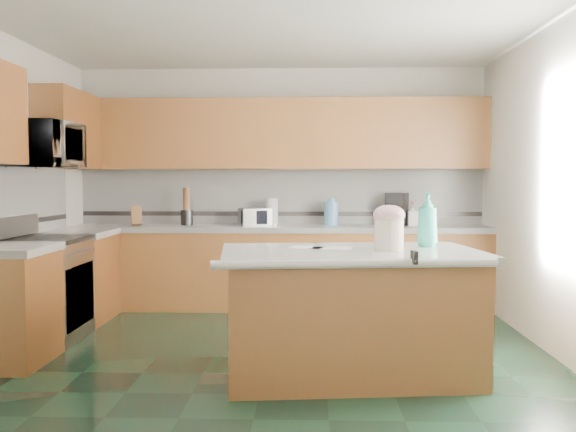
{
  "coord_description": "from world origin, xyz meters",
  "views": [
    {
      "loc": [
        0.33,
        -5.08,
        1.42
      ],
      "look_at": [
        0.15,
        0.35,
        1.12
      ],
      "focal_mm": 40.0,
      "sensor_mm": 36.0,
      "label": 1
    }
  ],
  "objects_px": {
    "island_top": "(350,254)",
    "toaster_oven": "(255,217)",
    "knife_block": "(136,216)",
    "coffee_maker": "(397,209)",
    "island_base": "(350,317)",
    "treat_jar": "(389,235)",
    "soap_bottle_island": "(428,220)"
  },
  "relations": [
    {
      "from": "island_top",
      "to": "toaster_oven",
      "type": "bearing_deg",
      "value": 103.64
    },
    {
      "from": "knife_block",
      "to": "coffee_maker",
      "type": "xyz_separation_m",
      "value": [
        2.92,
        0.03,
        0.08
      ]
    },
    {
      "from": "knife_block",
      "to": "coffee_maker",
      "type": "height_order",
      "value": "coffee_maker"
    },
    {
      "from": "knife_block",
      "to": "toaster_oven",
      "type": "bearing_deg",
      "value": -18.75
    },
    {
      "from": "island_base",
      "to": "treat_jar",
      "type": "bearing_deg",
      "value": -8.69
    },
    {
      "from": "island_base",
      "to": "knife_block",
      "type": "relative_size",
      "value": 8.42
    },
    {
      "from": "soap_bottle_island",
      "to": "toaster_oven",
      "type": "xyz_separation_m",
      "value": [
        -1.5,
        2.25,
        -0.11
      ]
    },
    {
      "from": "treat_jar",
      "to": "soap_bottle_island",
      "type": "height_order",
      "value": "soap_bottle_island"
    },
    {
      "from": "island_top",
      "to": "toaster_oven",
      "type": "relative_size",
      "value": 5.57
    },
    {
      "from": "soap_bottle_island",
      "to": "coffee_maker",
      "type": "bearing_deg",
      "value": 90.59
    },
    {
      "from": "soap_bottle_island",
      "to": "island_base",
      "type": "bearing_deg",
      "value": -154.46
    },
    {
      "from": "island_top",
      "to": "coffee_maker",
      "type": "height_order",
      "value": "coffee_maker"
    },
    {
      "from": "island_top",
      "to": "toaster_oven",
      "type": "xyz_separation_m",
      "value": [
        -0.9,
        2.5,
        0.13
      ]
    },
    {
      "from": "island_base",
      "to": "coffee_maker",
      "type": "xyz_separation_m",
      "value": [
        0.68,
        2.53,
        0.67
      ]
    },
    {
      "from": "soap_bottle_island",
      "to": "island_top",
      "type": "bearing_deg",
      "value": -154.46
    },
    {
      "from": "soap_bottle_island",
      "to": "treat_jar",
      "type": "bearing_deg",
      "value": -138.11
    },
    {
      "from": "island_top",
      "to": "soap_bottle_island",
      "type": "xyz_separation_m",
      "value": [
        0.6,
        0.25,
        0.23
      ]
    },
    {
      "from": "soap_bottle_island",
      "to": "toaster_oven",
      "type": "height_order",
      "value": "soap_bottle_island"
    },
    {
      "from": "treat_jar",
      "to": "coffee_maker",
      "type": "bearing_deg",
      "value": 93.74
    },
    {
      "from": "treat_jar",
      "to": "coffee_maker",
      "type": "height_order",
      "value": "coffee_maker"
    },
    {
      "from": "island_top",
      "to": "soap_bottle_island",
      "type": "relative_size",
      "value": 4.51
    },
    {
      "from": "knife_block",
      "to": "island_base",
      "type": "bearing_deg",
      "value": -66.86
    },
    {
      "from": "treat_jar",
      "to": "toaster_oven",
      "type": "xyz_separation_m",
      "value": [
        -1.18,
        2.51,
        -0.01
      ]
    },
    {
      "from": "treat_jar",
      "to": "knife_block",
      "type": "relative_size",
      "value": 1.06
    },
    {
      "from": "coffee_maker",
      "to": "knife_block",
      "type": "bearing_deg",
      "value": -158.06
    },
    {
      "from": "coffee_maker",
      "to": "treat_jar",
      "type": "bearing_deg",
      "value": -77.64
    },
    {
      "from": "island_top",
      "to": "knife_block",
      "type": "height_order",
      "value": "knife_block"
    },
    {
      "from": "treat_jar",
      "to": "island_top",
      "type": "bearing_deg",
      "value": -169.72
    },
    {
      "from": "island_top",
      "to": "treat_jar",
      "type": "xyz_separation_m",
      "value": [
        0.27,
        -0.01,
        0.14
      ]
    },
    {
      "from": "knife_block",
      "to": "toaster_oven",
      "type": "relative_size",
      "value": 0.63
    },
    {
      "from": "soap_bottle_island",
      "to": "toaster_oven",
      "type": "relative_size",
      "value": 1.23
    },
    {
      "from": "island_top",
      "to": "treat_jar",
      "type": "distance_m",
      "value": 0.31
    }
  ]
}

